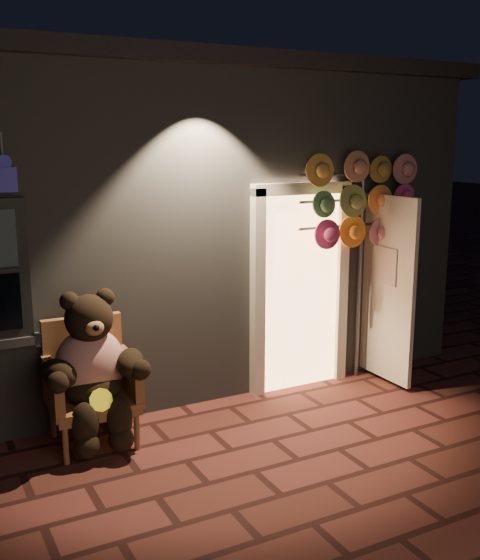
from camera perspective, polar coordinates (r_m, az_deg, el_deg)
ground at (r=5.49m, az=1.29°, el=-16.32°), size 60.00×60.00×0.00m
shop_building at (r=8.58m, az=-11.77°, el=5.95°), size 7.30×5.95×3.51m
wicker_armchair at (r=5.95m, az=-12.97°, el=-8.63°), size 0.76×0.69×1.08m
teddy_bear at (r=5.77m, az=-12.71°, el=-7.50°), size 0.97×0.76×1.33m
hat_rack at (r=7.04m, az=10.59°, el=6.85°), size 1.48×0.22×2.47m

